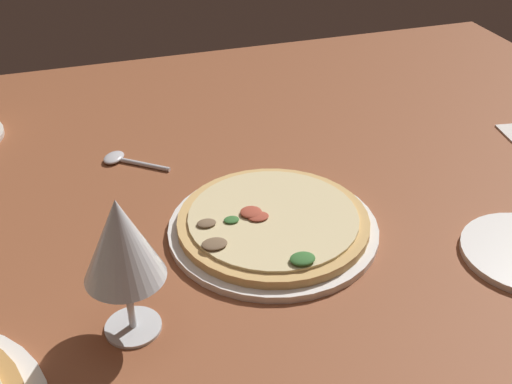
# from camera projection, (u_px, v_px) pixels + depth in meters

# --- Properties ---
(dining_table) EXTENTS (1.50, 1.10, 0.04)m
(dining_table) POSITION_uv_depth(u_px,v_px,m) (241.00, 202.00, 0.92)
(dining_table) COLOR brown
(dining_table) RESTS_ON ground
(pizza_main) EXTENTS (0.27, 0.27, 0.03)m
(pizza_main) POSITION_uv_depth(u_px,v_px,m) (273.00, 224.00, 0.82)
(pizza_main) COLOR white
(pizza_main) RESTS_ON dining_table
(wine_glass_far) EXTENTS (0.08, 0.08, 0.17)m
(wine_glass_far) POSITION_uv_depth(u_px,v_px,m) (121.00, 242.00, 0.62)
(wine_glass_far) COLOR silver
(wine_glass_far) RESTS_ON dining_table
(spoon) EXTENTS (0.10, 0.09, 0.01)m
(spoon) POSITION_uv_depth(u_px,v_px,m) (122.00, 159.00, 0.97)
(spoon) COLOR silver
(spoon) RESTS_ON dining_table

